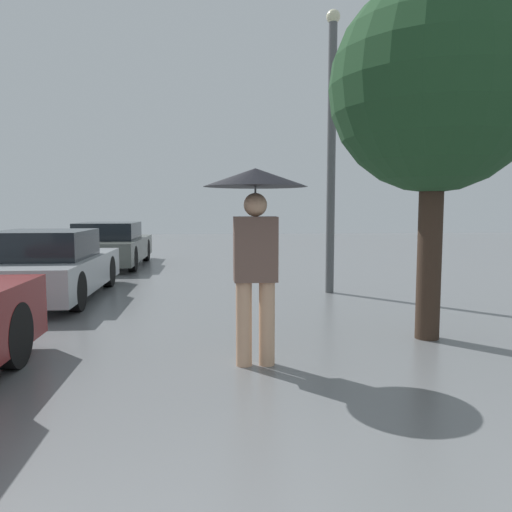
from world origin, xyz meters
The scene contains 5 objects.
pedestrian centered at (-0.04, 3.87, 1.50)m, with size 1.02×1.02×1.96m.
parked_car_middle centered at (-3.30, 7.93, 0.56)m, with size 1.75×3.96×1.20m.
parked_car_farthest centered at (-3.17, 12.89, 0.57)m, with size 1.76×4.31×1.20m.
tree centered at (2.14, 4.71, 2.96)m, with size 2.45×2.45×4.21m.
street_lamp centered at (1.76, 8.08, 2.75)m, with size 0.25×0.25×5.11m.
Camera 1 is at (-0.49, -1.01, 1.57)m, focal length 35.00 mm.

